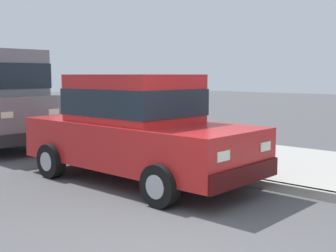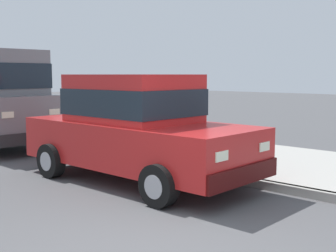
% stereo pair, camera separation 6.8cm
% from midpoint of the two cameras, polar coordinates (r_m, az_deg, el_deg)
% --- Properties ---
extents(curb, '(0.16, 64.00, 0.14)m').
position_cam_midpoint_polar(curb, '(7.51, 16.34, -7.92)').
color(curb, gray).
rests_on(curb, ground).
extents(car_red_sedan, '(2.05, 4.61, 1.92)m').
position_cam_midpoint_polar(car_red_sedan, '(8.01, -3.91, -0.13)').
color(car_red_sedan, red).
rests_on(car_red_sedan, ground).
extents(dog_brown, '(0.70, 0.41, 0.49)m').
position_cam_midpoint_polar(dog_brown, '(11.42, 4.64, -0.93)').
color(dog_brown, brown).
rests_on(dog_brown, sidewalk).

